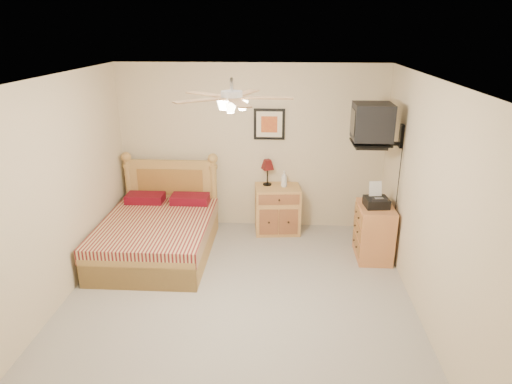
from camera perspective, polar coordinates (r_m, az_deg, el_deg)
floor at (r=5.37m, az=-2.33°, el=-13.72°), size 4.50×4.50×0.00m
ceiling at (r=4.49m, az=-2.79°, el=13.84°), size 4.00×4.50×0.04m
wall_back at (r=6.93m, az=-0.60°, el=5.54°), size 4.00×0.04×2.50m
wall_front at (r=2.84m, az=-7.52°, el=-17.82°), size 4.00×0.04×2.50m
wall_left at (r=5.38m, az=-24.24°, el=-0.60°), size 0.04×4.50×2.50m
wall_right at (r=5.00m, az=20.91°, el=-1.63°), size 0.04×4.50×2.50m
bed at (r=6.29m, az=-12.50°, el=-2.71°), size 1.43×1.87×1.21m
nightstand at (r=6.96m, az=2.69°, el=-2.14°), size 0.71×0.56×0.72m
table_lamp at (r=6.85m, az=1.43°, el=2.49°), size 0.27×0.27×0.40m
lotion_bottle at (r=6.80m, az=3.54°, el=1.63°), size 0.11×0.11×0.24m
framed_picture at (r=6.81m, az=1.67°, el=8.47°), size 0.46×0.04×0.46m
dresser at (r=6.37m, az=14.53°, el=-4.84°), size 0.45×0.64×0.75m
fax_machine at (r=6.15m, az=14.90°, el=-0.41°), size 0.33×0.35×0.32m
magazine_lower at (r=6.41m, az=14.54°, el=-0.93°), size 0.23×0.27×0.02m
magazine_upper at (r=6.43m, az=14.56°, el=-0.67°), size 0.24×0.29×0.02m
wall_tv at (r=6.03m, az=15.72°, el=8.07°), size 0.56×0.46×0.58m
ceiling_fan at (r=4.32m, az=-3.05°, el=11.70°), size 1.14×1.14×0.28m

